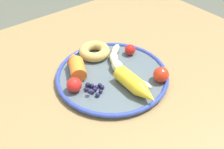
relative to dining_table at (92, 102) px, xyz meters
name	(u,v)px	position (x,y,z in m)	size (l,w,h in m)	color
dining_table	(92,102)	(0.00, 0.00, 0.00)	(1.20, 0.84, 0.71)	olive
plate	(112,75)	(0.06, -0.02, 0.09)	(0.31, 0.31, 0.02)	#4C5A60
banana	(121,66)	(0.09, -0.02, 0.11)	(0.10, 0.21, 0.03)	beige
carrot_orange	(76,64)	(-0.01, 0.05, 0.11)	(0.08, 0.11, 0.04)	orange
carrot_yellow	(136,86)	(0.06, -0.12, 0.11)	(0.04, 0.13, 0.04)	yellow
donut	(94,51)	(0.07, 0.08, 0.11)	(0.09, 0.09, 0.03)	tan
blueberry_pile	(94,88)	(-0.02, -0.05, 0.10)	(0.05, 0.06, 0.02)	#191638
tomato_near	(161,75)	(0.14, -0.12, 0.11)	(0.04, 0.04, 0.04)	red
tomato_mid	(74,85)	(-0.06, -0.02, 0.11)	(0.04, 0.04, 0.04)	red
tomato_far	(130,50)	(0.16, 0.02, 0.11)	(0.03, 0.03, 0.03)	red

